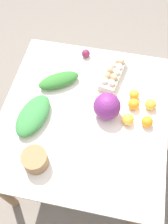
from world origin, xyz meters
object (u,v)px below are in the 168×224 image
(egg_carton, at_px, (113,74))
(paper_bag, at_px, (35,160))
(beet_root, at_px, (86,54))
(cabbage_purple, at_px, (107,106))
(greens_bunch_dandelion, at_px, (33,115))
(greens_bunch_kale, at_px, (59,80))
(orange_3, at_px, (128,119))
(orange_2, at_px, (134,95))
(orange_0, at_px, (134,104))
(orange_1, at_px, (151,104))
(orange_4, at_px, (147,122))

(egg_carton, distance_m, paper_bag, 0.78)
(paper_bag, relative_size, beet_root, 2.38)
(cabbage_purple, relative_size, greens_bunch_dandelion, 0.53)
(egg_carton, distance_m, greens_bunch_kale, 0.37)
(beet_root, height_order, orange_3, orange_3)
(greens_bunch_dandelion, height_order, orange_2, greens_bunch_dandelion)
(greens_bunch_dandelion, bearing_deg, orange_0, 109.03)
(orange_0, relative_size, orange_3, 0.99)
(greens_bunch_kale, bearing_deg, orange_2, 88.65)
(egg_carton, distance_m, orange_0, 0.27)
(cabbage_purple, height_order, paper_bag, cabbage_purple)
(cabbage_purple, height_order, egg_carton, cabbage_purple)
(paper_bag, bearing_deg, orange_1, 129.53)
(orange_0, relative_size, orange_4, 1.04)
(beet_root, bearing_deg, egg_carton, 54.81)
(orange_4, bearing_deg, orange_0, -139.78)
(orange_4, bearing_deg, egg_carton, -141.54)
(egg_carton, height_order, orange_3, egg_carton)
(greens_bunch_dandelion, xyz_separation_m, orange_1, (-0.23, 0.71, -0.00))
(greens_bunch_kale, relative_size, orange_3, 3.83)
(orange_1, xyz_separation_m, orange_4, (0.13, -0.01, -0.00))
(greens_bunch_dandelion, height_order, greens_bunch_kale, greens_bunch_dandelion)
(orange_4, bearing_deg, paper_bag, -58.01)
(greens_bunch_dandelion, relative_size, orange_4, 4.52)
(orange_3, bearing_deg, orange_0, 168.19)
(cabbage_purple, bearing_deg, orange_3, 75.11)
(greens_bunch_dandelion, bearing_deg, orange_3, 98.93)
(egg_carton, bearing_deg, orange_4, -130.77)
(cabbage_purple, height_order, greens_bunch_kale, cabbage_purple)
(beet_root, bearing_deg, orange_0, 46.14)
(orange_1, bearing_deg, orange_3, -43.83)
(paper_bag, height_order, greens_bunch_dandelion, paper_bag)
(greens_bunch_dandelion, height_order, orange_0, greens_bunch_dandelion)
(greens_bunch_kale, distance_m, beet_root, 0.31)
(greens_bunch_kale, xyz_separation_m, orange_3, (0.21, 0.49, -0.00))
(greens_bunch_kale, bearing_deg, beet_root, 155.17)
(paper_bag, distance_m, orange_2, 0.75)
(orange_1, distance_m, orange_3, 0.19)
(greens_bunch_dandelion, distance_m, beet_root, 0.62)
(greens_bunch_kale, height_order, orange_0, greens_bunch_kale)
(beet_root, relative_size, orange_3, 0.83)
(orange_1, xyz_separation_m, orange_2, (-0.06, -0.11, -0.00))
(orange_3, bearing_deg, paper_bag, -52.54)
(orange_1, relative_size, orange_2, 1.07)
(egg_carton, bearing_deg, orange_1, -115.07)
(greens_bunch_kale, bearing_deg, orange_0, 80.28)
(egg_carton, xyz_separation_m, greens_bunch_dandelion, (0.42, -0.44, -0.00))
(egg_carton, xyz_separation_m, paper_bag, (0.70, -0.34, 0.01))
(cabbage_purple, bearing_deg, paper_bag, -40.00)
(orange_1, bearing_deg, egg_carton, -125.84)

